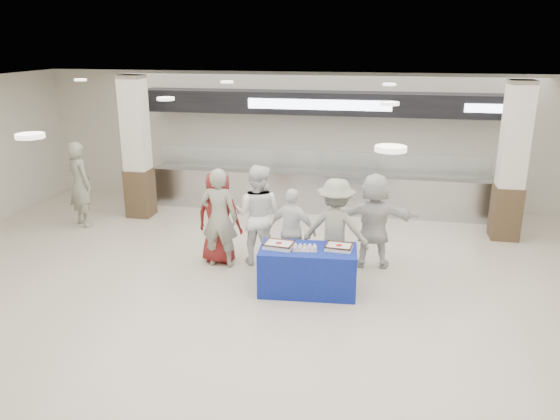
% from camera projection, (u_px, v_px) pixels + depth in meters
% --- Properties ---
extents(ground, '(14.00, 14.00, 0.00)m').
position_uv_depth(ground, '(274.00, 317.00, 8.11)').
color(ground, beige).
rests_on(ground, ground).
extents(serving_line, '(8.70, 0.85, 2.80)m').
position_uv_depth(serving_line, '(319.00, 163.00, 12.82)').
color(serving_line, '#B4B6BB').
rests_on(serving_line, ground).
extents(column_left, '(0.55, 0.55, 3.20)m').
position_uv_depth(column_left, '(137.00, 151.00, 12.30)').
color(column_left, '#3D2C1B').
rests_on(column_left, ground).
extents(column_right, '(0.55, 0.55, 3.20)m').
position_uv_depth(column_right, '(512.00, 166.00, 10.87)').
color(column_right, '#3D2C1B').
rests_on(column_right, ground).
extents(display_table, '(1.60, 0.89, 0.75)m').
position_uv_depth(display_table, '(308.00, 270.00, 8.82)').
color(display_table, navy).
rests_on(display_table, ground).
extents(sheet_cake_left, '(0.48, 0.40, 0.09)m').
position_uv_depth(sheet_cake_left, '(279.00, 245.00, 8.74)').
color(sheet_cake_left, white).
rests_on(sheet_cake_left, display_table).
extents(sheet_cake_right, '(0.44, 0.36, 0.09)m').
position_uv_depth(sheet_cake_right, '(339.00, 247.00, 8.66)').
color(sheet_cake_right, white).
rests_on(sheet_cake_right, display_table).
extents(cupcake_tray, '(0.42, 0.33, 0.06)m').
position_uv_depth(cupcake_tray, '(305.00, 248.00, 8.66)').
color(cupcake_tray, silver).
rests_on(cupcake_tray, display_table).
extents(civilian_maroon, '(0.90, 0.64, 1.72)m').
position_uv_depth(civilian_maroon, '(219.00, 217.00, 9.88)').
color(civilian_maroon, maroon).
rests_on(civilian_maroon, ground).
extents(soldier_a, '(0.67, 0.44, 1.81)m').
position_uv_depth(soldier_a, '(219.00, 218.00, 9.68)').
color(soldier_a, gray).
rests_on(soldier_a, ground).
extents(chef_tall, '(0.96, 0.79, 1.84)m').
position_uv_depth(chef_tall, '(258.00, 215.00, 9.82)').
color(chef_tall, white).
rests_on(chef_tall, ground).
extents(chef_short, '(0.94, 0.57, 1.50)m').
position_uv_depth(chef_short, '(292.00, 231.00, 9.51)').
color(chef_short, white).
rests_on(chef_short, ground).
extents(soldier_b, '(1.19, 0.76, 1.75)m').
position_uv_depth(soldier_b, '(336.00, 229.00, 9.20)').
color(soldier_b, gray).
rests_on(soldier_b, ground).
extents(civilian_white, '(1.65, 0.67, 1.73)m').
position_uv_depth(civilian_white, '(374.00, 220.00, 9.68)').
color(civilian_white, silver).
rests_on(civilian_white, ground).
extents(soldier_bg, '(0.82, 0.75, 1.87)m').
position_uv_depth(soldier_bg, '(80.00, 184.00, 11.81)').
color(soldier_bg, gray).
rests_on(soldier_bg, ground).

